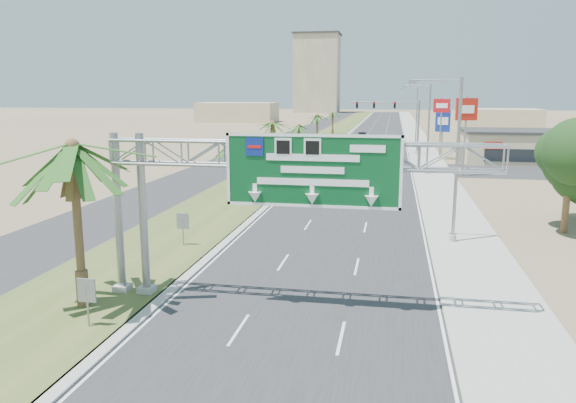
# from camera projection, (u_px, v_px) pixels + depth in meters

# --- Properties ---
(road) EXTENTS (12.00, 300.00, 0.02)m
(road) POSITION_uv_depth(u_px,v_px,m) (376.00, 135.00, 120.93)
(road) COLOR #28282B
(road) RESTS_ON ground
(sidewalk_right) EXTENTS (4.00, 300.00, 0.10)m
(sidewalk_right) POSITION_uv_depth(u_px,v_px,m) (417.00, 136.00, 119.38)
(sidewalk_right) COLOR #9E9B93
(sidewalk_right) RESTS_ON ground
(median_grass) EXTENTS (7.00, 300.00, 0.12)m
(median_grass) POSITION_uv_depth(u_px,v_px,m) (330.00, 135.00, 122.73)
(median_grass) COLOR #415425
(median_grass) RESTS_ON ground
(opposing_road) EXTENTS (8.00, 300.00, 0.02)m
(opposing_road) POSITION_uv_depth(u_px,v_px,m) (299.00, 134.00, 124.01)
(opposing_road) COLOR #28282B
(opposing_road) RESTS_ON ground
(sign_gantry) EXTENTS (16.75, 1.24, 7.50)m
(sign_gantry) POSITION_uv_depth(u_px,v_px,m) (277.00, 167.00, 23.43)
(sign_gantry) COLOR gray
(sign_gantry) RESTS_ON ground
(palm_near) EXTENTS (5.70, 5.70, 8.35)m
(palm_near) POSITION_uv_depth(u_px,v_px,m) (72.00, 147.00, 22.88)
(palm_near) COLOR brown
(palm_near) RESTS_ON ground
(palm_row_b) EXTENTS (3.99, 3.99, 5.95)m
(palm_row_b) POSITION_uv_depth(u_px,v_px,m) (232.00, 144.00, 46.47)
(palm_row_b) COLOR brown
(palm_row_b) RESTS_ON ground
(palm_row_c) EXTENTS (3.99, 3.99, 6.75)m
(palm_row_c) POSITION_uv_depth(u_px,v_px,m) (272.00, 124.00, 61.76)
(palm_row_c) COLOR brown
(palm_row_c) RESTS_ON ground
(palm_row_d) EXTENTS (3.99, 3.99, 5.45)m
(palm_row_d) POSITION_uv_depth(u_px,v_px,m) (299.00, 126.00, 79.36)
(palm_row_d) COLOR brown
(palm_row_d) RESTS_ON ground
(palm_row_e) EXTENTS (3.99, 3.99, 6.15)m
(palm_row_e) POSITION_uv_depth(u_px,v_px,m) (317.00, 116.00, 97.56)
(palm_row_e) COLOR brown
(palm_row_e) RESTS_ON ground
(palm_row_f) EXTENTS (3.99, 3.99, 5.75)m
(palm_row_f) POSITION_uv_depth(u_px,v_px,m) (333.00, 113.00, 121.76)
(palm_row_f) COLOR brown
(palm_row_f) RESTS_ON ground
(streetlight_near) EXTENTS (3.27, 0.44, 10.00)m
(streetlight_near) POSITION_uv_depth(u_px,v_px,m) (453.00, 167.00, 33.82)
(streetlight_near) COLOR gray
(streetlight_near) RESTS_ON ground
(streetlight_mid) EXTENTS (3.27, 0.44, 10.00)m
(streetlight_mid) POSITION_uv_depth(u_px,v_px,m) (426.00, 133.00, 62.76)
(streetlight_mid) COLOR gray
(streetlight_mid) RESTS_ON ground
(streetlight_far) EXTENTS (3.27, 0.44, 10.00)m
(streetlight_far) POSITION_uv_depth(u_px,v_px,m) (415.00, 118.00, 97.49)
(streetlight_far) COLOR gray
(streetlight_far) RESTS_ON ground
(signal_mast) EXTENTS (10.28, 0.71, 8.00)m
(signal_mast) POSITION_uv_depth(u_px,v_px,m) (404.00, 122.00, 82.38)
(signal_mast) COLOR gray
(signal_mast) RESTS_ON ground
(store_building) EXTENTS (18.00, 10.00, 4.00)m
(store_building) POSITION_uv_depth(u_px,v_px,m) (534.00, 147.00, 74.12)
(store_building) COLOR tan
(store_building) RESTS_ON ground
(oak_near) EXTENTS (4.50, 4.50, 6.80)m
(oak_near) POSITION_uv_depth(u_px,v_px,m) (570.00, 165.00, 36.32)
(oak_near) COLOR brown
(oak_near) RESTS_ON ground
(median_signback_a) EXTENTS (0.75, 0.08, 2.08)m
(median_signback_a) POSITION_uv_depth(u_px,v_px,m) (87.00, 294.00, 21.74)
(median_signback_a) COLOR gray
(median_signback_a) RESTS_ON ground
(median_signback_b) EXTENTS (0.75, 0.08, 2.08)m
(median_signback_b) POSITION_uv_depth(u_px,v_px,m) (183.00, 223.00, 33.44)
(median_signback_b) COLOR gray
(median_signback_b) RESTS_ON ground
(tower_distant) EXTENTS (20.00, 16.00, 35.00)m
(tower_distant) POSITION_uv_depth(u_px,v_px,m) (317.00, 74.00, 258.45)
(tower_distant) COLOR gray
(tower_distant) RESTS_ON ground
(building_distant_left) EXTENTS (24.00, 14.00, 6.00)m
(building_distant_left) POSITION_uv_depth(u_px,v_px,m) (237.00, 112.00, 176.75)
(building_distant_left) COLOR tan
(building_distant_left) RESTS_ON ground
(building_distant_right) EXTENTS (20.00, 12.00, 5.00)m
(building_distant_right) POSITION_uv_depth(u_px,v_px,m) (498.00, 119.00, 143.96)
(building_distant_right) COLOR tan
(building_distant_right) RESTS_ON ground
(car_left_lane) EXTENTS (1.80, 4.08, 1.37)m
(car_left_lane) POSITION_uv_depth(u_px,v_px,m) (335.00, 177.00, 56.78)
(car_left_lane) COLOR black
(car_left_lane) RESTS_ON ground
(car_mid_lane) EXTENTS (2.23, 4.88, 1.55)m
(car_mid_lane) POSITION_uv_depth(u_px,v_px,m) (364.00, 160.00, 70.99)
(car_mid_lane) COLOR maroon
(car_mid_lane) RESTS_ON ground
(car_right_lane) EXTENTS (2.77, 5.19, 1.39)m
(car_right_lane) POSITION_uv_depth(u_px,v_px,m) (391.00, 148.00, 86.84)
(car_right_lane) COLOR gray
(car_right_lane) RESTS_ON ground
(car_far) EXTENTS (2.33, 5.45, 1.57)m
(car_far) POSITION_uv_depth(u_px,v_px,m) (362.00, 137.00, 107.06)
(car_far) COLOR black
(car_far) RESTS_ON ground
(pole_sign_red_near) EXTENTS (2.39, 0.97, 8.74)m
(pole_sign_red_near) POSITION_uv_depth(u_px,v_px,m) (466.00, 114.00, 60.82)
(pole_sign_red_near) COLOR gray
(pole_sign_red_near) RESTS_ON ground
(pole_sign_blue) EXTENTS (2.01, 0.79, 6.94)m
(pole_sign_blue) POSITION_uv_depth(u_px,v_px,m) (443.00, 123.00, 77.82)
(pole_sign_blue) COLOR gray
(pole_sign_blue) RESTS_ON ground
(pole_sign_red_far) EXTENTS (2.18, 0.98, 8.48)m
(pole_sign_red_far) POSITION_uv_depth(u_px,v_px,m) (441.00, 111.00, 75.68)
(pole_sign_red_far) COLOR gray
(pole_sign_red_far) RESTS_ON ground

